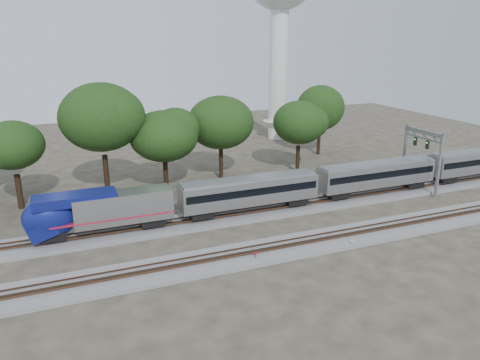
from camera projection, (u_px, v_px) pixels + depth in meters
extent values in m
plane|color=#383328|center=(223.00, 242.00, 48.72)|extent=(160.00, 160.00, 0.00)
cube|color=slate|center=(205.00, 220.00, 53.97)|extent=(160.00, 5.00, 0.40)
cube|color=brown|center=(207.00, 219.00, 53.20)|extent=(160.00, 0.08, 0.15)
cube|color=brown|center=(203.00, 215.00, 54.46)|extent=(160.00, 0.08, 0.15)
cube|color=slate|center=(237.00, 257.00, 45.13)|extent=(160.00, 5.00, 0.40)
cube|color=brown|center=(240.00, 256.00, 44.36)|extent=(160.00, 0.08, 0.15)
cube|color=brown|center=(234.00, 249.00, 45.63)|extent=(160.00, 0.08, 0.15)
cube|color=#AFB2B7|center=(123.00, 206.00, 49.79)|extent=(10.30, 2.91, 3.21)
ellipsoid|color=navy|center=(49.00, 218.00, 47.20)|extent=(5.24, 3.03, 4.47)
cube|color=navy|center=(75.00, 199.00, 47.63)|extent=(8.26, 2.86, 0.97)
cube|color=black|center=(53.00, 209.00, 47.09)|extent=(0.43, 2.23, 1.27)
cube|color=maroon|center=(113.00, 215.00, 49.62)|extent=(12.63, 2.95, 0.17)
cube|color=black|center=(53.00, 234.00, 47.79)|extent=(2.53, 2.14, 0.87)
cube|color=black|center=(152.00, 220.00, 51.47)|extent=(2.53, 2.14, 0.87)
cube|color=#AFB2B7|center=(250.00, 191.00, 55.14)|extent=(16.90, 2.91, 2.91)
cube|color=black|center=(250.00, 189.00, 55.06)|extent=(16.32, 2.96, 0.87)
cube|color=gray|center=(250.00, 179.00, 54.69)|extent=(16.51, 2.33, 0.34)
cube|color=black|center=(200.00, 213.00, 53.49)|extent=(2.53, 2.14, 0.87)
cube|color=black|center=(295.00, 200.00, 57.91)|extent=(2.53, 2.14, 0.87)
cube|color=#AFB2B7|center=(376.00, 174.00, 61.74)|extent=(16.90, 2.91, 2.91)
cube|color=black|center=(377.00, 172.00, 61.66)|extent=(16.32, 2.96, 0.87)
cube|color=gray|center=(377.00, 163.00, 61.30)|extent=(16.51, 2.33, 0.34)
cube|color=black|center=(336.00, 194.00, 60.10)|extent=(2.53, 2.14, 0.87)
cube|color=black|center=(412.00, 183.00, 64.52)|extent=(2.53, 2.14, 0.87)
cube|color=#AFB2B7|center=(479.00, 161.00, 68.35)|extent=(16.90, 2.91, 2.91)
cube|color=black|center=(479.00, 159.00, 68.26)|extent=(16.32, 2.96, 0.87)
cube|color=gray|center=(480.00, 151.00, 67.90)|extent=(16.51, 2.33, 0.34)
cube|color=black|center=(445.00, 178.00, 66.70)|extent=(2.53, 2.14, 0.87)
cylinder|color=#512D19|center=(256.00, 257.00, 44.36)|extent=(0.06, 0.06, 0.97)
cylinder|color=#B20C1B|center=(256.00, 253.00, 44.23)|extent=(0.34, 0.15, 0.34)
cylinder|color=#512D19|center=(352.00, 244.00, 47.34)|extent=(0.05, 0.05, 0.80)
cylinder|color=silver|center=(352.00, 241.00, 47.23)|extent=(0.28, 0.04, 0.28)
cube|color=#512D19|center=(303.00, 252.00, 46.30)|extent=(0.57, 0.44, 0.30)
cylinder|color=silver|center=(278.00, 75.00, 94.12)|extent=(3.67, 3.67, 25.72)
cone|color=silver|center=(277.00, 129.00, 97.40)|extent=(5.88, 5.88, 3.67)
cube|color=gray|center=(439.00, 166.00, 61.11)|extent=(0.33, 0.33, 8.48)
cube|color=gray|center=(404.00, 155.00, 66.94)|extent=(0.33, 0.33, 8.48)
cube|color=gray|center=(424.00, 132.00, 62.85)|extent=(0.38, 6.97, 0.57)
cube|color=gray|center=(423.00, 138.00, 63.10)|extent=(0.24, 6.97, 0.24)
cube|color=black|center=(427.00, 145.00, 62.20)|extent=(0.24, 0.47, 1.13)
cube|color=black|center=(415.00, 141.00, 64.20)|extent=(0.24, 0.47, 1.13)
cylinder|color=black|center=(19.00, 192.00, 57.69)|extent=(0.70, 0.70, 4.34)
ellipsoid|color=#133311|center=(12.00, 145.00, 55.94)|extent=(8.19, 8.19, 6.96)
cylinder|color=black|center=(107.00, 176.00, 61.43)|extent=(0.70, 0.70, 5.77)
ellipsoid|color=#133311|center=(101.00, 117.00, 59.10)|extent=(10.89, 10.89, 9.25)
cylinder|color=black|center=(166.00, 177.00, 63.90)|extent=(0.70, 0.70, 4.20)
ellipsoid|color=#133311|center=(164.00, 136.00, 62.20)|extent=(7.92, 7.92, 6.73)
cylinder|color=black|center=(221.00, 164.00, 69.44)|extent=(0.70, 0.70, 4.61)
ellipsoid|color=#133311|center=(221.00, 122.00, 67.58)|extent=(8.69, 8.69, 7.39)
cylinder|color=black|center=(298.00, 159.00, 73.00)|extent=(0.70, 0.70, 4.25)
ellipsoid|color=#133311|center=(299.00, 122.00, 71.28)|extent=(8.02, 8.02, 6.82)
cylinder|color=black|center=(319.00, 142.00, 84.07)|extent=(0.70, 0.70, 4.52)
ellipsoid|color=#133311|center=(320.00, 108.00, 82.25)|extent=(8.52, 8.52, 7.24)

